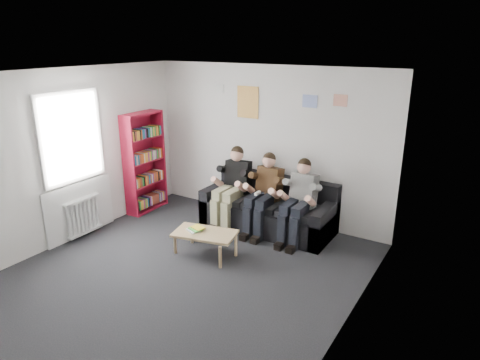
# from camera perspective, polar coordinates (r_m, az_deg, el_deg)

# --- Properties ---
(room_shell) EXTENTS (5.00, 5.00, 5.00)m
(room_shell) POSITION_cam_1_polar(r_m,az_deg,el_deg) (5.49, -8.71, -0.47)
(room_shell) COLOR black
(room_shell) RESTS_ON ground
(sofa) EXTENTS (2.23, 0.91, 0.86)m
(sofa) POSITION_cam_1_polar(r_m,az_deg,el_deg) (7.33, 3.85, -4.08)
(sofa) COLOR black
(sofa) RESTS_ON ground
(bookshelf) EXTENTS (0.28, 0.83, 1.85)m
(bookshelf) POSITION_cam_1_polar(r_m,az_deg,el_deg) (8.09, -12.58, 2.31)
(bookshelf) COLOR maroon
(bookshelf) RESTS_ON ground
(coffee_table) EXTENTS (0.92, 0.50, 0.37)m
(coffee_table) POSITION_cam_1_polar(r_m,az_deg,el_deg) (6.43, -4.70, -7.32)
(coffee_table) COLOR tan
(coffee_table) RESTS_ON ground
(game_cases) EXTENTS (0.24, 0.21, 0.05)m
(game_cases) POSITION_cam_1_polar(r_m,az_deg,el_deg) (6.48, -5.95, -6.49)
(game_cases) COLOR white
(game_cases) RESTS_ON coffee_table
(person_left) EXTENTS (0.42, 0.90, 1.36)m
(person_left) POSITION_cam_1_polar(r_m,az_deg,el_deg) (7.33, -1.14, -0.97)
(person_left) COLOR black
(person_left) RESTS_ON sofa
(person_middle) EXTENTS (0.41, 0.87, 1.34)m
(person_middle) POSITION_cam_1_polar(r_m,az_deg,el_deg) (7.03, 3.13, -1.92)
(person_middle) COLOR #4B3119
(person_middle) RESTS_ON sofa
(person_right) EXTENTS (0.40, 0.86, 1.33)m
(person_right) POSITION_cam_1_polar(r_m,az_deg,el_deg) (6.78, 7.75, -2.89)
(person_right) COLOR white
(person_right) RESTS_ON sofa
(radiator) EXTENTS (0.10, 0.64, 0.60)m
(radiator) POSITION_cam_1_polar(r_m,az_deg,el_deg) (7.45, -20.13, -4.51)
(radiator) COLOR white
(radiator) RESTS_ON ground
(window) EXTENTS (0.05, 1.30, 2.36)m
(window) POSITION_cam_1_polar(r_m,az_deg,el_deg) (7.28, -21.07, 0.56)
(window) COLOR white
(window) RESTS_ON room_shell
(poster_large) EXTENTS (0.42, 0.01, 0.55)m
(poster_large) POSITION_cam_1_polar(r_m,az_deg,el_deg) (7.54, 1.05, 10.33)
(poster_large) COLOR #E6E251
(poster_large) RESTS_ON room_shell
(poster_blue) EXTENTS (0.25, 0.01, 0.20)m
(poster_blue) POSITION_cam_1_polar(r_m,az_deg,el_deg) (7.01, 9.29, 10.32)
(poster_blue) COLOR #4676EF
(poster_blue) RESTS_ON room_shell
(poster_pink) EXTENTS (0.22, 0.01, 0.18)m
(poster_pink) POSITION_cam_1_polar(r_m,az_deg,el_deg) (6.83, 13.24, 10.30)
(poster_pink) COLOR #CE40A4
(poster_pink) RESTS_ON room_shell
(poster_sign) EXTENTS (0.20, 0.01, 0.14)m
(poster_sign) POSITION_cam_1_polar(r_m,az_deg,el_deg) (7.83, -2.81, 12.09)
(poster_sign) COLOR white
(poster_sign) RESTS_ON room_shell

